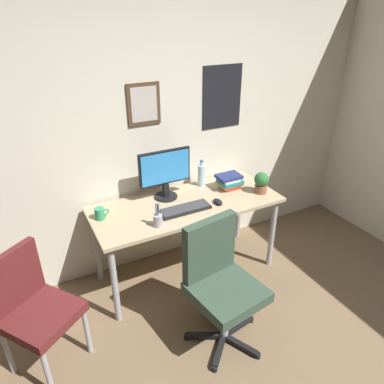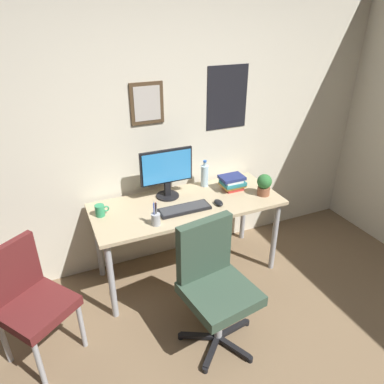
{
  "view_description": "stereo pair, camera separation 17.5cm",
  "coord_description": "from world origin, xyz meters",
  "px_view_note": "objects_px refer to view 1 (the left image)",
  "views": [
    {
      "loc": [
        -1.14,
        -0.64,
        2.22
      ],
      "look_at": [
        0.05,
        1.64,
        0.89
      ],
      "focal_mm": 33.42,
      "sensor_mm": 36.0,
      "label": 1
    },
    {
      "loc": [
        -0.98,
        -0.71,
        2.22
      ],
      "look_at": [
        0.05,
        1.64,
        0.89
      ],
      "focal_mm": 33.42,
      "sensor_mm": 36.0,
      "label": 2
    }
  ],
  "objects_px": {
    "book_stack_left": "(229,181)",
    "potted_plant": "(261,182)",
    "monitor": "(165,172)",
    "water_bottle": "(201,175)",
    "office_chair": "(220,279)",
    "coffee_mug_near": "(100,214)",
    "pen_cup": "(158,220)",
    "side_chair": "(32,305)",
    "computer_mouse": "(218,202)",
    "keyboard": "(185,209)"
  },
  "relations": [
    {
      "from": "office_chair",
      "to": "water_bottle",
      "type": "bearing_deg",
      "value": 68.22
    },
    {
      "from": "office_chair",
      "to": "computer_mouse",
      "type": "xyz_separation_m",
      "value": [
        0.35,
        0.61,
        0.23
      ]
    },
    {
      "from": "side_chair",
      "to": "water_bottle",
      "type": "bearing_deg",
      "value": 21.14
    },
    {
      "from": "office_chair",
      "to": "coffee_mug_near",
      "type": "height_order",
      "value": "office_chair"
    },
    {
      "from": "keyboard",
      "to": "book_stack_left",
      "type": "height_order",
      "value": "book_stack_left"
    },
    {
      "from": "pen_cup",
      "to": "potted_plant",
      "type": "bearing_deg",
      "value": 4.83
    },
    {
      "from": "potted_plant",
      "to": "book_stack_left",
      "type": "bearing_deg",
      "value": 134.27
    },
    {
      "from": "potted_plant",
      "to": "pen_cup",
      "type": "height_order",
      "value": "pen_cup"
    },
    {
      "from": "keyboard",
      "to": "coffee_mug_near",
      "type": "distance_m",
      "value": 0.67
    },
    {
      "from": "monitor",
      "to": "potted_plant",
      "type": "xyz_separation_m",
      "value": [
        0.79,
        -0.31,
        -0.14
      ]
    },
    {
      "from": "side_chair",
      "to": "monitor",
      "type": "height_order",
      "value": "monitor"
    },
    {
      "from": "monitor",
      "to": "side_chair",
      "type": "bearing_deg",
      "value": -155.3
    },
    {
      "from": "computer_mouse",
      "to": "water_bottle",
      "type": "xyz_separation_m",
      "value": [
        0.05,
        0.37,
        0.09
      ]
    },
    {
      "from": "office_chair",
      "to": "pen_cup",
      "type": "height_order",
      "value": "office_chair"
    },
    {
      "from": "monitor",
      "to": "pen_cup",
      "type": "relative_size",
      "value": 2.3
    },
    {
      "from": "side_chair",
      "to": "pen_cup",
      "type": "distance_m",
      "value": 1.01
    },
    {
      "from": "side_chair",
      "to": "computer_mouse",
      "type": "distance_m",
      "value": 1.58
    },
    {
      "from": "monitor",
      "to": "coffee_mug_near",
      "type": "relative_size",
      "value": 4.03
    },
    {
      "from": "side_chair",
      "to": "book_stack_left",
      "type": "bearing_deg",
      "value": 14.01
    },
    {
      "from": "book_stack_left",
      "to": "computer_mouse",
      "type": "bearing_deg",
      "value": -140.15
    },
    {
      "from": "side_chair",
      "to": "keyboard",
      "type": "bearing_deg",
      "value": 12.22
    },
    {
      "from": "monitor",
      "to": "coffee_mug_near",
      "type": "bearing_deg",
      "value": -171.36
    },
    {
      "from": "office_chair",
      "to": "coffee_mug_near",
      "type": "distance_m",
      "value": 1.05
    },
    {
      "from": "keyboard",
      "to": "book_stack_left",
      "type": "xyz_separation_m",
      "value": [
        0.55,
        0.18,
        0.06
      ]
    },
    {
      "from": "book_stack_left",
      "to": "monitor",
      "type": "bearing_deg",
      "value": 169.88
    },
    {
      "from": "office_chair",
      "to": "coffee_mug_near",
      "type": "bearing_deg",
      "value": 125.83
    },
    {
      "from": "side_chair",
      "to": "coffee_mug_near",
      "type": "distance_m",
      "value": 0.8
    },
    {
      "from": "book_stack_left",
      "to": "potted_plant",
      "type": "bearing_deg",
      "value": -45.73
    },
    {
      "from": "coffee_mug_near",
      "to": "pen_cup",
      "type": "xyz_separation_m",
      "value": [
        0.36,
        -0.31,
        0.01
      ]
    },
    {
      "from": "monitor",
      "to": "potted_plant",
      "type": "relative_size",
      "value": 2.36
    },
    {
      "from": "water_bottle",
      "to": "pen_cup",
      "type": "bearing_deg",
      "value": -143.83
    },
    {
      "from": "pen_cup",
      "to": "monitor",
      "type": "bearing_deg",
      "value": 58.91
    },
    {
      "from": "coffee_mug_near",
      "to": "potted_plant",
      "type": "height_order",
      "value": "potted_plant"
    },
    {
      "from": "book_stack_left",
      "to": "coffee_mug_near",
      "type": "bearing_deg",
      "value": 179.33
    },
    {
      "from": "coffee_mug_near",
      "to": "monitor",
      "type": "bearing_deg",
      "value": 8.64
    },
    {
      "from": "side_chair",
      "to": "pen_cup",
      "type": "xyz_separation_m",
      "value": [
        0.96,
        0.15,
        0.29
      ]
    },
    {
      "from": "monitor",
      "to": "coffee_mug_near",
      "type": "distance_m",
      "value": 0.64
    },
    {
      "from": "computer_mouse",
      "to": "water_bottle",
      "type": "relative_size",
      "value": 0.44
    },
    {
      "from": "office_chair",
      "to": "pen_cup",
      "type": "distance_m",
      "value": 0.63
    },
    {
      "from": "monitor",
      "to": "coffee_mug_near",
      "type": "height_order",
      "value": "monitor"
    },
    {
      "from": "office_chair",
      "to": "computer_mouse",
      "type": "distance_m",
      "value": 0.74
    },
    {
      "from": "keyboard",
      "to": "coffee_mug_near",
      "type": "height_order",
      "value": "coffee_mug_near"
    },
    {
      "from": "keyboard",
      "to": "pen_cup",
      "type": "distance_m",
      "value": 0.31
    },
    {
      "from": "office_chair",
      "to": "keyboard",
      "type": "xyz_separation_m",
      "value": [
        0.05,
        0.64,
        0.22
      ]
    },
    {
      "from": "office_chair",
      "to": "pen_cup",
      "type": "relative_size",
      "value": 4.75
    },
    {
      "from": "office_chair",
      "to": "potted_plant",
      "type": "xyz_separation_m",
      "value": [
        0.79,
        0.61,
        0.31
      ]
    },
    {
      "from": "water_bottle",
      "to": "potted_plant",
      "type": "bearing_deg",
      "value": -43.0
    },
    {
      "from": "computer_mouse",
      "to": "side_chair",
      "type": "bearing_deg",
      "value": -171.11
    },
    {
      "from": "side_chair",
      "to": "keyboard",
      "type": "height_order",
      "value": "side_chair"
    },
    {
      "from": "book_stack_left",
      "to": "water_bottle",
      "type": "bearing_deg",
      "value": 139.98
    }
  ]
}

